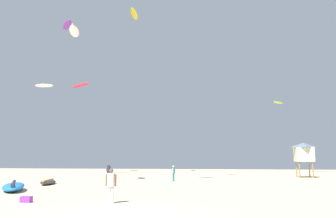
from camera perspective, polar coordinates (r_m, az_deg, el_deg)
name	(u,v)px	position (r m, az deg, el deg)	size (l,w,h in m)	color
ground_plane	(123,217)	(14.54, -7.49, -17.22)	(120.00, 120.00, 0.00)	beige
person_foreground	(111,183)	(18.64, -9.37, -11.92)	(0.59, 0.40, 1.79)	silver
person_midground	(173,172)	(35.56, 0.90, -10.35)	(0.35, 0.51, 1.57)	teal
person_left	(108,170)	(40.44, -9.79, -9.86)	(0.43, 0.42, 1.68)	navy
kite_grounded_near	(48,182)	(33.10, -19.11, -11.29)	(1.89, 3.91, 0.48)	#2D2D33
kite_grounded_mid	(13,186)	(27.77, -24.13, -11.55)	(3.98, 5.41, 0.69)	blue
lifeguard_tower	(304,152)	(44.99, 21.44, -6.59)	(2.30, 2.30, 4.15)	#8C704C
cooler_box	(26,199)	(20.33, -22.30, -13.61)	(0.56, 0.36, 0.32)	purple
kite_aloft_0	(44,86)	(45.49, -19.72, 3.66)	(2.37, 0.86, 0.48)	white
kite_aloft_3	(134,14)	(56.50, -5.60, 15.30)	(1.87, 4.52, 1.00)	yellow
kite_aloft_4	(278,103)	(52.69, 17.71, 0.99)	(2.01, 2.22, 0.29)	yellow
kite_aloft_5	(74,31)	(35.41, -15.17, 12.25)	(1.72, 3.30, 0.52)	white
kite_aloft_6	(67,25)	(57.24, -16.27, 13.14)	(3.27, 4.31, 0.80)	purple
kite_aloft_8	(80,85)	(50.00, -14.22, 3.82)	(3.84, 3.07, 0.91)	red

